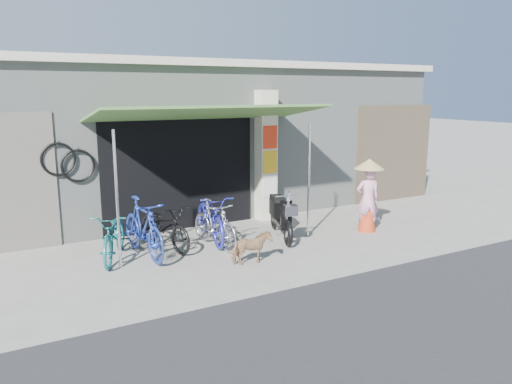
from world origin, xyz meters
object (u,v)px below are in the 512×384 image
nun (368,195)px  bike_silver (214,224)px  bike_blue (143,228)px  bike_black (165,226)px  bike_teal (115,235)px  bike_navy (211,217)px  street_dog (251,248)px  moped (281,215)px

nun → bike_silver: bearing=12.7°
bike_blue → bike_black: (0.50, 0.29, -0.11)m
bike_teal → bike_black: (0.99, 0.17, -0.01)m
bike_black → bike_silver: 0.95m
bike_blue → bike_navy: (1.48, 0.33, -0.05)m
bike_teal → street_dog: (2.01, -1.43, -0.15)m
bike_silver → bike_navy: 0.43m
bike_silver → nun: nun is taller
bike_teal → bike_navy: (1.97, 0.21, 0.04)m
bike_teal → bike_blue: size_ratio=0.94×
bike_teal → bike_black: bike_teal is taller
moped → nun: bearing=3.7°
bike_black → nun: size_ratio=1.05×
bike_silver → moped: bearing=-8.8°
bike_black → bike_silver: bike_silver is taller
bike_black → nun: 4.34m
bike_black → moped: size_ratio=0.96×
bike_teal → bike_navy: bike_navy is taller
bike_blue → bike_silver: size_ratio=1.17×
bike_blue → nun: 4.77m
bike_blue → bike_teal: bearing=161.7°
bike_silver → nun: size_ratio=0.98×
street_dog → nun: (3.20, 0.66, 0.50)m
bike_teal → bike_black: bearing=33.6°
bike_blue → bike_silver: (1.37, -0.09, -0.08)m
bike_navy → street_dog: bike_navy is taller
bike_black → street_dog: bike_black is taller
bike_black → bike_navy: 0.98m
bike_navy → street_dog: (0.04, -1.64, -0.20)m
bike_teal → nun: size_ratio=1.08×
bike_blue → street_dog: bike_blue is taller
bike_blue → bike_black: bearing=24.8°
bike_silver → nun: 3.41m
bike_black → street_dog: (1.02, -1.60, -0.14)m
street_dog → nun: 3.30m
moped → bike_teal: bearing=-165.4°
bike_teal → street_dog: size_ratio=2.44×
bike_black → nun: bearing=-26.4°
bike_blue → nun: (4.72, -0.65, 0.25)m
bike_blue → bike_black: bike_blue is taller
nun → street_dog: bearing=33.9°
nun → bike_blue: bearing=14.3°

